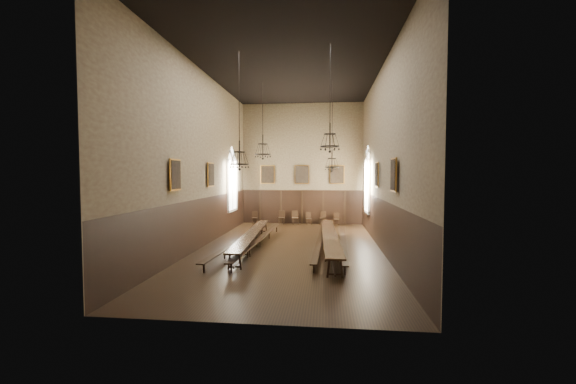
% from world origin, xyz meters
% --- Properties ---
extents(floor, '(9.00, 18.00, 0.02)m').
position_xyz_m(floor, '(0.00, 0.00, -0.01)').
color(floor, black).
rests_on(floor, ground).
extents(ceiling, '(9.00, 18.00, 0.02)m').
position_xyz_m(ceiling, '(0.00, 0.00, 9.01)').
color(ceiling, black).
rests_on(ceiling, ground).
extents(wall_back, '(9.00, 0.02, 9.00)m').
position_xyz_m(wall_back, '(0.00, 9.01, 4.50)').
color(wall_back, olive).
rests_on(wall_back, ground).
extents(wall_front, '(9.00, 0.02, 9.00)m').
position_xyz_m(wall_front, '(0.00, -9.01, 4.50)').
color(wall_front, olive).
rests_on(wall_front, ground).
extents(wall_left, '(0.02, 18.00, 9.00)m').
position_xyz_m(wall_left, '(-4.51, 0.00, 4.50)').
color(wall_left, olive).
rests_on(wall_left, ground).
extents(wall_right, '(0.02, 18.00, 9.00)m').
position_xyz_m(wall_right, '(4.51, 0.00, 4.50)').
color(wall_right, olive).
rests_on(wall_right, ground).
extents(wainscot_panelling, '(9.00, 18.00, 2.50)m').
position_xyz_m(wainscot_panelling, '(0.00, 0.00, 1.25)').
color(wainscot_panelling, black).
rests_on(wainscot_panelling, floor).
extents(table_left, '(1.15, 9.56, 0.74)m').
position_xyz_m(table_left, '(-1.95, 0.14, 0.37)').
color(table_left, black).
rests_on(table_left, floor).
extents(table_right, '(1.05, 10.35, 0.81)m').
position_xyz_m(table_right, '(1.98, -0.16, 0.40)').
color(table_right, black).
rests_on(table_right, floor).
extents(bench_left_outer, '(0.94, 9.84, 0.44)m').
position_xyz_m(bench_left_outer, '(-2.49, -0.18, 0.28)').
color(bench_left_outer, black).
rests_on(bench_left_outer, floor).
extents(bench_left_inner, '(0.72, 10.43, 0.47)m').
position_xyz_m(bench_left_inner, '(-1.55, 0.18, 0.30)').
color(bench_left_inner, black).
rests_on(bench_left_inner, floor).
extents(bench_right_inner, '(0.57, 9.21, 0.41)m').
position_xyz_m(bench_right_inner, '(1.49, -0.03, 0.26)').
color(bench_right_inner, black).
rests_on(bench_right_inner, floor).
extents(bench_right_outer, '(0.62, 9.67, 0.43)m').
position_xyz_m(bench_right_outer, '(2.65, 0.03, 0.28)').
color(bench_right_outer, black).
rests_on(bench_right_outer, floor).
extents(chair_0, '(0.44, 0.44, 0.92)m').
position_xyz_m(chair_0, '(-3.55, 8.59, 0.28)').
color(chair_0, black).
rests_on(chair_0, floor).
extents(chair_2, '(0.45, 0.45, 0.99)m').
position_xyz_m(chair_2, '(-1.50, 8.58, 0.30)').
color(chair_2, black).
rests_on(chair_2, floor).
extents(chair_3, '(0.55, 0.55, 0.99)m').
position_xyz_m(chair_3, '(-0.47, 8.59, 0.30)').
color(chair_3, black).
rests_on(chair_3, floor).
extents(chair_4, '(0.48, 0.48, 0.90)m').
position_xyz_m(chair_4, '(0.54, 8.52, 0.27)').
color(chair_4, black).
rests_on(chair_4, floor).
extents(chair_5, '(0.54, 0.54, 0.98)m').
position_xyz_m(chair_5, '(1.56, 8.56, 0.30)').
color(chair_5, black).
rests_on(chair_5, floor).
extents(chair_6, '(0.43, 0.43, 0.88)m').
position_xyz_m(chair_6, '(2.55, 8.47, 0.27)').
color(chair_6, black).
rests_on(chair_6, floor).
extents(chandelier_back_left, '(0.91, 0.91, 4.28)m').
position_xyz_m(chandelier_back_left, '(-1.85, 2.77, 5.15)').
color(chandelier_back_left, black).
rests_on(chandelier_back_left, ceiling).
extents(chandelier_back_right, '(0.78, 0.78, 5.02)m').
position_xyz_m(chandelier_back_right, '(2.12, 2.87, 4.49)').
color(chandelier_back_right, black).
rests_on(chandelier_back_right, ceiling).
extents(chandelier_front_left, '(0.82, 0.82, 4.99)m').
position_xyz_m(chandelier_front_left, '(-1.95, -2.40, 4.50)').
color(chandelier_front_left, black).
rests_on(chandelier_front_left, ceiling).
extents(chandelier_front_right, '(0.78, 0.78, 4.28)m').
position_xyz_m(chandelier_front_right, '(1.94, -2.84, 5.17)').
color(chandelier_front_right, black).
rests_on(chandelier_front_right, ceiling).
extents(portrait_back_0, '(1.10, 0.12, 1.40)m').
position_xyz_m(portrait_back_0, '(-2.60, 8.88, 3.70)').
color(portrait_back_0, '#A97228').
rests_on(portrait_back_0, wall_back).
extents(portrait_back_1, '(1.10, 0.12, 1.40)m').
position_xyz_m(portrait_back_1, '(0.00, 8.88, 3.70)').
color(portrait_back_1, '#A97228').
rests_on(portrait_back_1, wall_back).
extents(portrait_back_2, '(1.10, 0.12, 1.40)m').
position_xyz_m(portrait_back_2, '(2.60, 8.88, 3.70)').
color(portrait_back_2, '#A97228').
rests_on(portrait_back_2, wall_back).
extents(portrait_left_0, '(0.12, 1.00, 1.30)m').
position_xyz_m(portrait_left_0, '(-4.38, 1.00, 3.70)').
color(portrait_left_0, '#A97228').
rests_on(portrait_left_0, wall_left).
extents(portrait_left_1, '(0.12, 1.00, 1.30)m').
position_xyz_m(portrait_left_1, '(-4.38, -3.50, 3.70)').
color(portrait_left_1, '#A97228').
rests_on(portrait_left_1, wall_left).
extents(portrait_right_0, '(0.12, 1.00, 1.30)m').
position_xyz_m(portrait_right_0, '(4.38, 1.00, 3.70)').
color(portrait_right_0, '#A97228').
rests_on(portrait_right_0, wall_right).
extents(portrait_right_1, '(0.12, 1.00, 1.30)m').
position_xyz_m(portrait_right_1, '(4.38, -3.50, 3.70)').
color(portrait_right_1, '#A97228').
rests_on(portrait_right_1, wall_right).
extents(window_right, '(0.20, 2.20, 4.60)m').
position_xyz_m(window_right, '(4.43, 5.50, 3.40)').
color(window_right, white).
rests_on(window_right, wall_right).
extents(window_left, '(0.20, 2.20, 4.60)m').
position_xyz_m(window_left, '(-4.43, 5.50, 3.40)').
color(window_left, white).
rests_on(window_left, wall_left).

